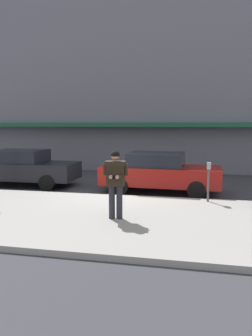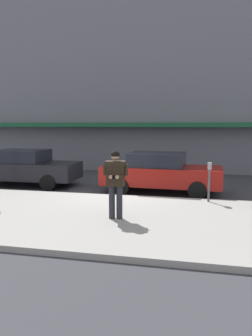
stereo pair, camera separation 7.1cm
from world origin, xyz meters
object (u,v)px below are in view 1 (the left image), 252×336
object	(u,v)px
man_texting_on_phone	(115,177)
parking_meter	(209,176)
parked_sedan_near	(24,167)
parked_sedan_mid	(160,172)

from	to	relation	value
man_texting_on_phone	parking_meter	size ratio (longest dim) A/B	1.42
parked_sedan_near	man_texting_on_phone	bearing A→B (deg)	-41.28
parked_sedan_near	parked_sedan_mid	distance (m)	5.84
man_texting_on_phone	parking_meter	world-z (taller)	man_texting_on_phone
parking_meter	parked_sedan_mid	bearing A→B (deg)	134.54
parked_sedan_mid	man_texting_on_phone	size ratio (longest dim) A/B	2.54
man_texting_on_phone	parked_sedan_near	bearing A→B (deg)	138.72
parked_sedan_near	parking_meter	xyz separation A→B (m)	(7.59, -2.00, 0.18)
man_texting_on_phone	parking_meter	distance (m)	3.52
parked_sedan_near	parking_meter	world-z (taller)	parked_sedan_near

